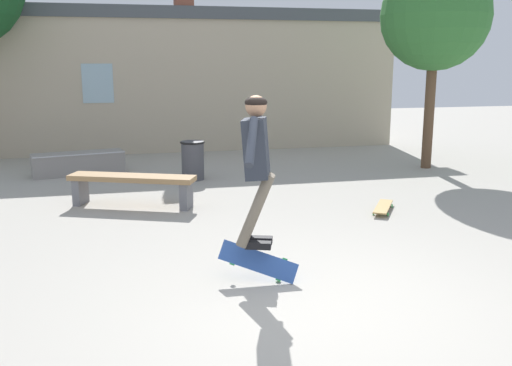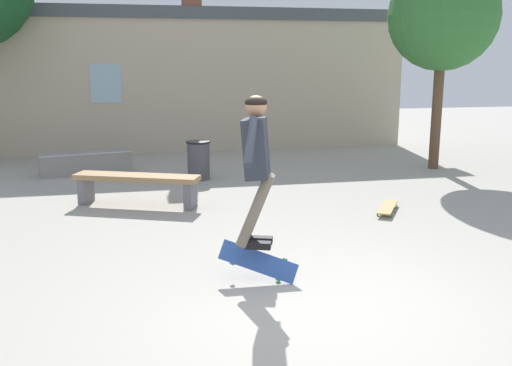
{
  "view_description": "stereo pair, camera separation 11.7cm",
  "coord_description": "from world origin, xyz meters",
  "px_view_note": "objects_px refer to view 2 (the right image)",
  "views": [
    {
      "loc": [
        -1.62,
        -4.67,
        2.23
      ],
      "look_at": [
        -0.36,
        0.73,
        1.03
      ],
      "focal_mm": 40.0,
      "sensor_mm": 36.0,
      "label": 1
    },
    {
      "loc": [
        -1.51,
        -4.7,
        2.23
      ],
      "look_at": [
        -0.36,
        0.73,
        1.03
      ],
      "focal_mm": 40.0,
      "sensor_mm": 36.0,
      "label": 2
    }
  ],
  "objects_px": {
    "park_bench": "(137,183)",
    "trash_bin": "(199,159)",
    "skater": "(256,157)",
    "skateboard_resting": "(388,207)",
    "tree_right": "(443,16)",
    "skateboard_flipping": "(258,262)",
    "skate_ledge": "(86,163)"
  },
  "relations": [
    {
      "from": "skateboard_flipping",
      "to": "skateboard_resting",
      "type": "bearing_deg",
      "value": 64.45
    },
    {
      "from": "park_bench",
      "to": "skateboard_flipping",
      "type": "distance_m",
      "value": 3.63
    },
    {
      "from": "skateboard_resting",
      "to": "skate_ledge",
      "type": "bearing_deg",
      "value": 81.85
    },
    {
      "from": "tree_right",
      "to": "skateboard_resting",
      "type": "xyz_separation_m",
      "value": [
        -2.43,
        -3.05,
        -3.0
      ]
    },
    {
      "from": "trash_bin",
      "to": "tree_right",
      "type": "bearing_deg",
      "value": 0.97
    },
    {
      "from": "tree_right",
      "to": "trash_bin",
      "type": "relative_size",
      "value": 5.7
    },
    {
      "from": "trash_bin",
      "to": "skater",
      "type": "relative_size",
      "value": 0.48
    },
    {
      "from": "skate_ledge",
      "to": "skater",
      "type": "xyz_separation_m",
      "value": [
        2.15,
        -6.23,
        1.07
      ]
    },
    {
      "from": "skater",
      "to": "skateboard_resting",
      "type": "distance_m",
      "value": 3.55
    },
    {
      "from": "skater",
      "to": "skateboard_resting",
      "type": "xyz_separation_m",
      "value": [
        2.48,
        2.23,
        -1.22
      ]
    },
    {
      "from": "tree_right",
      "to": "skateboard_flipping",
      "type": "distance_m",
      "value": 7.77
    },
    {
      "from": "skate_ledge",
      "to": "skateboard_resting",
      "type": "bearing_deg",
      "value": -53.27
    },
    {
      "from": "park_bench",
      "to": "skate_ledge",
      "type": "height_order",
      "value": "park_bench"
    },
    {
      "from": "skateboard_flipping",
      "to": "tree_right",
      "type": "bearing_deg",
      "value": 69.32
    },
    {
      "from": "skate_ledge",
      "to": "skateboard_flipping",
      "type": "xyz_separation_m",
      "value": [
        2.17,
        -6.25,
        -0.01
      ]
    },
    {
      "from": "skate_ledge",
      "to": "tree_right",
      "type": "bearing_deg",
      "value": -20.11
    },
    {
      "from": "skate_ledge",
      "to": "skateboard_resting",
      "type": "height_order",
      "value": "skate_ledge"
    },
    {
      "from": "trash_bin",
      "to": "skater",
      "type": "distance_m",
      "value": 5.27
    },
    {
      "from": "tree_right",
      "to": "skateboard_flipping",
      "type": "relative_size",
      "value": 5.2
    },
    {
      "from": "park_bench",
      "to": "skater",
      "type": "relative_size",
      "value": 1.29
    },
    {
      "from": "tree_right",
      "to": "skateboard_resting",
      "type": "relative_size",
      "value": 5.05
    },
    {
      "from": "park_bench",
      "to": "trash_bin",
      "type": "bearing_deg",
      "value": 79.97
    },
    {
      "from": "skate_ledge",
      "to": "trash_bin",
      "type": "distance_m",
      "value": 2.39
    },
    {
      "from": "skateboard_resting",
      "to": "tree_right",
      "type": "bearing_deg",
      "value": -5.91
    },
    {
      "from": "park_bench",
      "to": "skateboard_flipping",
      "type": "relative_size",
      "value": 2.45
    },
    {
      "from": "skateboard_flipping",
      "to": "skateboard_resting",
      "type": "relative_size",
      "value": 0.97
    },
    {
      "from": "park_bench",
      "to": "trash_bin",
      "type": "xyz_separation_m",
      "value": [
        1.16,
        1.8,
        0.02
      ]
    },
    {
      "from": "skateboard_flipping",
      "to": "park_bench",
      "type": "bearing_deg",
      "value": 131.12
    },
    {
      "from": "skate_ledge",
      "to": "skateboard_resting",
      "type": "xyz_separation_m",
      "value": [
        4.64,
        -4.0,
        -0.15
      ]
    },
    {
      "from": "skater",
      "to": "park_bench",
      "type": "bearing_deg",
      "value": 128.16
    },
    {
      "from": "park_bench",
      "to": "trash_bin",
      "type": "distance_m",
      "value": 2.14
    },
    {
      "from": "trash_bin",
      "to": "skateboard_flipping",
      "type": "xyz_separation_m",
      "value": [
        0.02,
        -5.22,
        -0.18
      ]
    }
  ]
}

